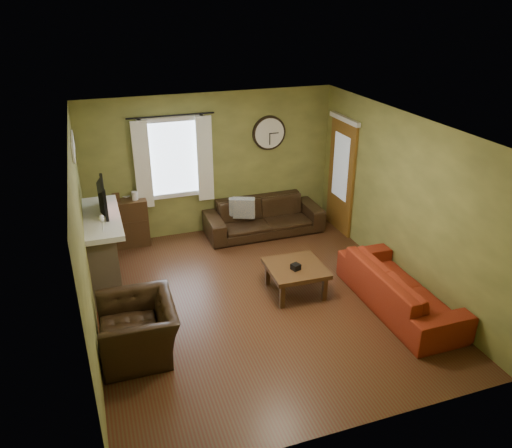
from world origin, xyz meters
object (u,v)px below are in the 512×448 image
object	(u,v)px
sofa_red	(400,288)
sofa_brown	(264,217)
bookshelf	(127,223)
armchair	(138,329)
coffee_table	(295,279)

from	to	relation	value
sofa_red	sofa_brown	bearing A→B (deg)	18.52
bookshelf	armchair	distance (m)	3.06
bookshelf	armchair	world-z (taller)	bookshelf
coffee_table	bookshelf	bearing A→B (deg)	132.78
bookshelf	sofa_brown	xyz separation A→B (m)	(2.48, -0.27, -0.11)
coffee_table	sofa_red	bearing A→B (deg)	-34.12
bookshelf	coffee_table	world-z (taller)	bookshelf
sofa_brown	armchair	world-z (taller)	armchair
sofa_red	coffee_table	bearing A→B (deg)	55.88
sofa_brown	sofa_red	bearing A→B (deg)	-71.48
armchair	sofa_brown	bearing A→B (deg)	137.34
sofa_brown	coffee_table	distance (m)	2.14
bookshelf	coffee_table	size ratio (longest dim) A/B	1.04
sofa_brown	armchair	distance (m)	3.85
bookshelf	sofa_red	distance (m)	4.76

